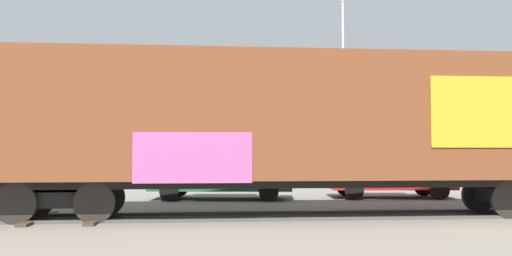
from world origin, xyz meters
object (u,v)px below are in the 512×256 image
Objects in this scene: parked_car_green at (220,173)px; parked_car_red at (389,172)px; freight_car at (303,121)px; flagpole at (343,68)px.

parked_car_red is (5.97, 0.19, 0.02)m from parked_car_green.
freight_car is 14.31m from flagpole.
freight_car is 3.46× the size of parked_car_green.
flagpole reaches higher than freight_car.
freight_car is 1.82× the size of flagpole.
freight_car is 3.92× the size of parked_car_red.
flagpole is at bearing 72.82° from freight_car.
flagpole is 9.21m from parked_car_red.
freight_car reaches higher than parked_car_green.
flagpole reaches higher than parked_car_green.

